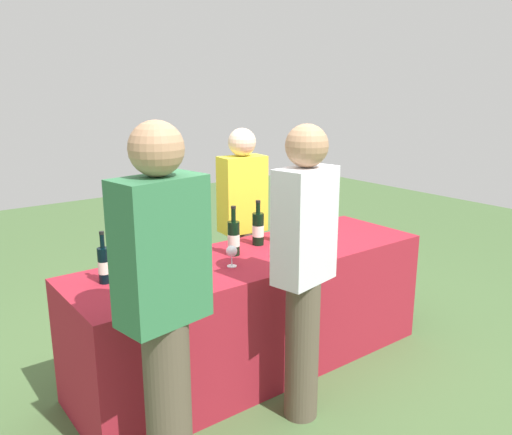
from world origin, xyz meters
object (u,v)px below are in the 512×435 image
(wine_bottle_2, at_px, (197,243))
(guest_1, at_px, (304,263))
(wine_glass_4, at_px, (306,239))
(wine_bottle_1, at_px, (164,251))
(wine_glass_0, at_px, (155,270))
(wine_glass_1, at_px, (173,266))
(wine_glass_5, at_px, (325,231))
(wine_bottle_0, at_px, (104,265))
(wine_glass_3, at_px, (232,252))
(guest_0, at_px, (163,301))
(wine_bottle_3, at_px, (234,238))
(wine_glass_2, at_px, (184,262))
(server_pouring, at_px, (243,220))
(wine_bottle_5, at_px, (275,224))
(wine_bottle_6, at_px, (314,218))
(wine_bottle_4, at_px, (258,228))

(wine_bottle_2, distance_m, guest_1, 0.78)
(wine_bottle_2, relative_size, wine_glass_4, 2.45)
(wine_bottle_1, distance_m, wine_glass_0, 0.26)
(wine_glass_1, distance_m, guest_1, 0.72)
(wine_bottle_1, xyz_separation_m, wine_glass_4, (0.92, -0.24, -0.04))
(wine_glass_1, height_order, wine_glass_5, wine_glass_1)
(wine_bottle_0, bearing_deg, wine_glass_3, -16.07)
(wine_bottle_0, relative_size, guest_0, 0.17)
(guest_1, bearing_deg, wine_glass_4, 34.72)
(wine_bottle_3, bearing_deg, guest_1, -91.06)
(wine_glass_2, height_order, wine_glass_3, wine_glass_2)
(wine_glass_5, bearing_deg, wine_bottle_1, 168.96)
(wine_glass_5, relative_size, server_pouring, 0.09)
(wine_bottle_0, xyz_separation_m, wine_bottle_3, (0.86, -0.03, 0.01))
(wine_glass_0, xyz_separation_m, guest_1, (0.64, -0.49, 0.04))
(wine_glass_2, bearing_deg, wine_bottle_5, 17.41)
(wine_glass_1, bearing_deg, wine_bottle_5, 17.09)
(wine_glass_3, relative_size, guest_1, 0.08)
(wine_glass_1, xyz_separation_m, wine_glass_3, (0.42, 0.03, -0.01))
(guest_1, bearing_deg, wine_bottle_3, 77.51)
(wine_bottle_6, height_order, guest_0, guest_0)
(wine_bottle_6, bearing_deg, wine_bottle_3, -175.22)
(wine_bottle_3, relative_size, wine_glass_1, 2.27)
(wine_glass_0, distance_m, server_pouring, 1.29)
(wine_glass_5, bearing_deg, wine_glass_0, 179.44)
(wine_bottle_5, height_order, wine_glass_4, wine_bottle_5)
(wine_bottle_6, distance_m, guest_1, 1.09)
(server_pouring, distance_m, guest_1, 1.27)
(wine_glass_5, bearing_deg, wine_bottle_6, 59.80)
(wine_bottle_3, distance_m, server_pouring, 0.66)
(wine_bottle_5, xyz_separation_m, wine_glass_5, (0.20, -0.29, -0.02))
(guest_0, bearing_deg, wine_bottle_1, 52.95)
(wine_glass_1, height_order, wine_glass_2, same)
(wine_bottle_1, bearing_deg, wine_glass_1, -105.32)
(guest_1, bearing_deg, wine_bottle_2, 95.42)
(wine_glass_2, bearing_deg, guest_1, -46.95)
(wine_bottle_2, bearing_deg, server_pouring, 33.27)
(wine_bottle_1, bearing_deg, guest_0, -117.56)
(wine_glass_2, xyz_separation_m, wine_glass_5, (1.09, -0.01, -0.00))
(wine_bottle_2, xyz_separation_m, wine_bottle_3, (0.24, -0.06, 0.01))
(wine_bottle_2, xyz_separation_m, wine_bottle_4, (0.50, 0.02, 0.01))
(wine_bottle_2, height_order, wine_bottle_5, wine_bottle_5)
(wine_bottle_0, distance_m, wine_bottle_6, 1.63)
(wine_bottle_5, height_order, wine_glass_0, wine_bottle_5)
(wine_bottle_0, height_order, wine_bottle_2, wine_bottle_2)
(wine_glass_0, bearing_deg, wine_glass_1, -10.17)
(wine_bottle_2, xyz_separation_m, wine_bottle_5, (0.65, 0.03, 0.01))
(wine_bottle_2, bearing_deg, wine_bottle_5, 2.33)
(wine_bottle_5, bearing_deg, wine_bottle_0, -177.43)
(wine_bottle_4, height_order, guest_1, guest_1)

